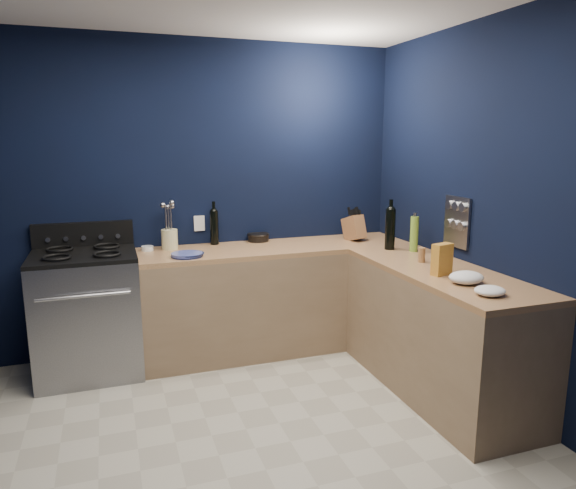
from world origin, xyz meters
name	(u,v)px	position (x,y,z in m)	size (l,w,h in m)	color
floor	(255,450)	(0.00, 0.00, -0.01)	(3.50, 3.50, 0.02)	#A9A493
wall_back	(198,197)	(0.00, 1.76, 1.30)	(3.50, 0.02, 2.60)	black
wall_right	(514,216)	(1.76, 0.00, 1.30)	(0.02, 3.50, 2.60)	black
wall_front	(454,359)	(0.00, -1.76, 1.30)	(3.50, 0.02, 2.60)	black
cab_back	(277,299)	(0.60, 1.44, 0.43)	(2.30, 0.63, 0.86)	#846A4F
top_back	(277,248)	(0.60, 1.44, 0.88)	(2.30, 0.63, 0.04)	brown
cab_right	(438,334)	(1.44, 0.29, 0.43)	(0.63, 1.67, 0.86)	#846A4F
top_right	(442,272)	(1.44, 0.29, 0.88)	(0.63, 1.67, 0.04)	brown
gas_range	(88,316)	(-0.93, 1.42, 0.46)	(0.76, 0.66, 0.92)	gray
oven_door	(87,331)	(-0.93, 1.10, 0.45)	(0.59, 0.02, 0.42)	black
cooktop	(83,255)	(-0.93, 1.42, 0.94)	(0.76, 0.66, 0.03)	black
backguard	(83,235)	(-0.93, 1.72, 1.04)	(0.76, 0.06, 0.20)	black
spice_panel	(457,222)	(1.74, 0.55, 1.18)	(0.02, 0.28, 0.38)	gray
wall_outlet	(199,223)	(0.00, 1.74, 1.08)	(0.09, 0.02, 0.13)	white
plate_stack	(187,255)	(-0.18, 1.27, 0.92)	(0.24, 0.24, 0.03)	#353E8C
ramekin	(147,248)	(-0.45, 1.60, 0.92)	(0.10, 0.10, 0.04)	white
utensil_crock	(170,239)	(-0.27, 1.60, 0.98)	(0.13, 0.13, 0.16)	beige
wine_bottle_back	(214,228)	(0.12, 1.68, 1.05)	(0.07, 0.07, 0.29)	black
lemon_basket	(258,237)	(0.51, 1.69, 0.94)	(0.19, 0.19, 0.07)	black
knife_block	(354,228)	(1.33, 1.46, 1.01)	(0.12, 0.19, 0.21)	brown
wine_bottle_right	(390,229)	(1.44, 1.01, 1.07)	(0.08, 0.08, 0.33)	black
oil_bottle	(414,234)	(1.58, 0.87, 1.04)	(0.07, 0.07, 0.28)	#79A634
spice_jar_near	(422,255)	(1.43, 0.53, 0.95)	(0.05, 0.05, 0.11)	olive
spice_jar_far	(437,260)	(1.46, 0.39, 0.94)	(0.04, 0.04, 0.08)	olive
crouton_bag	(442,259)	(1.35, 0.17, 1.01)	(0.14, 0.07, 0.21)	#A4262D
towel_front	(466,277)	(1.37, -0.06, 0.94)	(0.22, 0.19, 0.08)	white
towel_end	(490,291)	(1.34, -0.32, 0.93)	(0.18, 0.17, 0.06)	white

